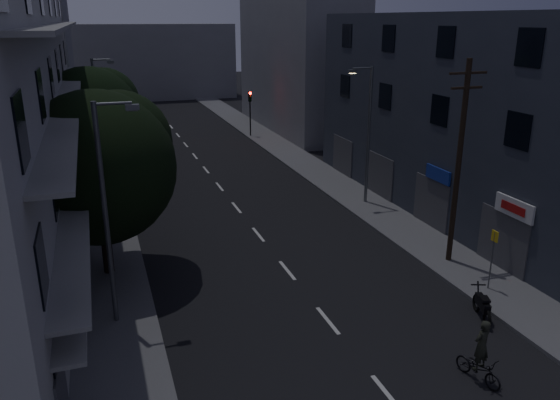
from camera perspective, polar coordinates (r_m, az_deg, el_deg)
ground at (r=37.16m, az=-6.50°, el=1.61°), size 160.00×160.00×0.00m
sidewalk_left at (r=36.38m, az=-18.10°, el=0.55°), size 3.00×90.00×0.15m
sidewalk_right at (r=39.33m, az=4.22°, el=2.74°), size 3.00×90.00×0.15m
lane_markings at (r=43.06m, az=-8.34°, el=3.88°), size 0.15×60.50×0.01m
building_right at (r=31.17m, az=20.27°, el=7.73°), size 6.19×28.00×11.00m
building_far_left at (r=58.04m, az=-24.14°, el=14.25°), size 6.00×20.00×16.00m
building_far_right at (r=55.49m, az=1.75°, el=14.10°), size 6.00×20.00×13.00m
building_far_end at (r=80.35m, az=-13.92°, el=13.86°), size 24.00×8.00×10.00m
tree_near at (r=23.67m, az=-18.36°, el=3.84°), size 6.41×6.41×7.90m
tree_mid at (r=36.44m, az=-19.14°, el=8.50°), size 6.34×6.34×7.80m
tree_far at (r=47.67m, az=-18.73°, el=9.85°), size 5.43×5.43×6.71m
traffic_signal_far_right at (r=51.61m, az=-3.15°, el=9.96°), size 0.28×0.37×4.10m
traffic_signal_far_left at (r=51.22m, az=-17.62°, el=9.07°), size 0.28×0.37×4.10m
street_lamp_left_near at (r=19.62m, az=-17.54°, el=-0.51°), size 1.51×0.25×8.00m
street_lamp_right at (r=32.29m, az=9.09°, el=7.35°), size 1.51×0.25×8.00m
street_lamp_left_far at (r=40.20m, az=-18.40°, el=8.81°), size 1.51×0.25×8.00m
utility_pole at (r=24.91m, az=18.20°, el=4.01°), size 1.80×0.24×9.00m
bus_stop_sign at (r=23.57m, az=21.38°, el=-4.81°), size 0.06×0.35×2.52m
motorcycle at (r=22.03m, az=20.37°, el=-10.40°), size 0.88×1.83×1.23m
cyclist at (r=18.47m, az=20.12°, el=-15.50°), size 0.96×1.75×2.11m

